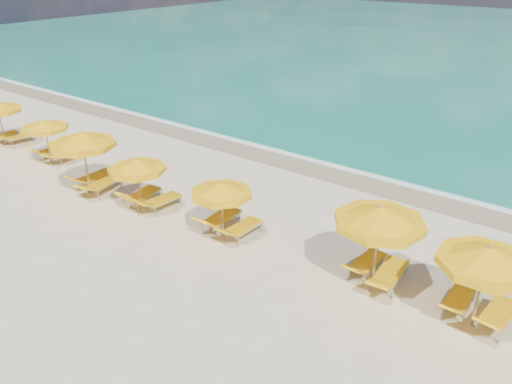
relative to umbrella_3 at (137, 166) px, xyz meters
The scene contains 24 objects.
ground_plane 4.38m from the umbrella_3, ahead, with size 120.00×120.00×0.00m, color beige.
wet_sand_band 8.91m from the umbrella_3, 62.91° to the left, with size 120.00×2.60×0.01m, color tan.
foam_line 9.61m from the umbrella_3, 65.12° to the left, with size 120.00×1.20×0.03m, color white.
whitecap_near 17.57m from the umbrella_3, 96.67° to the left, with size 14.00×0.36×0.05m, color white.
umbrella_1 7.11m from the umbrella_3, behind, with size 2.62×2.62×2.08m.
umbrella_2 2.90m from the umbrella_3, behind, with size 2.64×2.64×2.61m.
umbrella_3 is the anchor object (origin of this frame).
umbrella_4 3.71m from the umbrella_3, ahead, with size 2.67×2.67×2.09m.
umbrella_5 8.98m from the umbrella_3, ahead, with size 2.99×2.99×2.61m.
umbrella_6 11.80m from the umbrella_3, ahead, with size 3.12×3.12×2.44m.
lounger_0_left 11.57m from the umbrella_3, behind, with size 0.77×1.82×0.84m.
lounger_0_right 10.81m from the umbrella_3, behind, with size 0.84×1.74×0.66m.
lounger_1_left 7.75m from the umbrella_3, behind, with size 0.65×1.81×0.84m.
lounger_1_right 6.87m from the umbrella_3, 168.90° to the left, with size 0.67×1.88×0.67m.
lounger_2_left 3.63m from the umbrella_3, behind, with size 0.70×2.03×0.83m.
lounger_2_right 2.92m from the umbrella_3, behind, with size 0.94×2.10×0.76m.
lounger_3_left 1.66m from the umbrella_3, 135.24° to the left, with size 0.95×2.00×0.96m.
lounger_3_right 1.78m from the umbrella_3, 49.36° to the left, with size 0.82×1.93×0.72m.
lounger_4_left 3.69m from the umbrella_3, 13.26° to the left, with size 0.77×2.04×0.90m.
lounger_4_right 4.58m from the umbrella_3, 10.53° to the left, with size 0.68×1.87×0.74m.
lounger_5_left 8.77m from the umbrella_3, ahead, with size 0.70×1.87×0.73m.
lounger_5_right 9.51m from the umbrella_3, ahead, with size 0.82×2.11×0.74m.
lounger_6_left 11.45m from the umbrella_3, ahead, with size 0.65×1.83×0.75m.
lounger_6_right 12.43m from the umbrella_3, ahead, with size 0.85×2.01×0.85m.
Camera 1 is at (9.41, -11.08, 8.74)m, focal length 35.00 mm.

